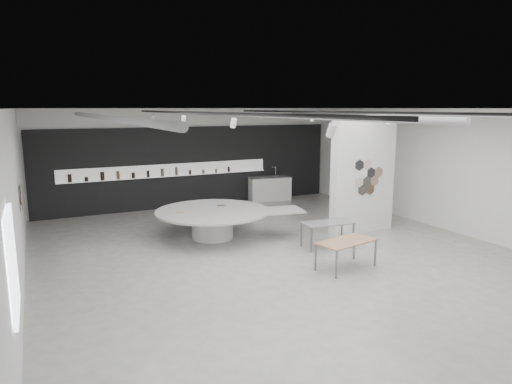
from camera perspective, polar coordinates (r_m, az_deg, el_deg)
name	(u,v)px	position (r m, az deg, el deg)	size (l,w,h in m)	color
room	(276,177)	(11.59, 2.56, 1.83)	(12.02, 14.02, 3.82)	#A6A49C
back_wall_display	(191,167)	(18.01, -8.08, 3.12)	(11.80, 0.27, 3.10)	black
partition_column	(363,174)	(14.46, 13.23, 2.18)	(2.20, 0.38, 3.60)	white
display_island	(215,220)	(13.55, -5.16, -3.48)	(4.51, 3.89, 0.86)	white
sample_table_wood	(346,243)	(11.17, 11.23, -6.26)	(1.58, 1.01, 0.69)	#A77556
sample_table_stone	(328,224)	(12.77, 8.93, -4.03)	(1.43, 0.82, 0.70)	gray
kitchen_counter	(270,188)	(19.04, 1.72, 0.44)	(1.83, 0.90, 1.38)	white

